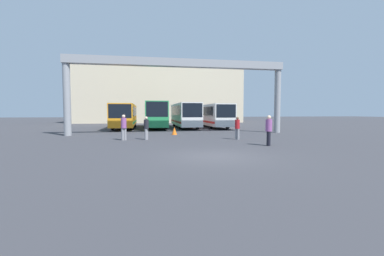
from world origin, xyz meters
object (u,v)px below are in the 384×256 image
bus_slot_3 (212,114)px  pedestrian_near_center (237,127)px  bus_slot_1 (155,113)px  pedestrian_near_right (124,127)px  pedestrian_near_left (269,130)px  bus_slot_0 (125,115)px  traffic_cone (174,131)px  bus_slot_2 (185,114)px  pedestrian_mid_left (146,127)px

bus_slot_3 → pedestrian_near_center: 15.72m
bus_slot_1 → pedestrian_near_right: bearing=-100.7°
bus_slot_1 → pedestrian_near_left: 20.24m
bus_slot_0 → traffic_cone: size_ratio=18.46×
bus_slot_0 → bus_slot_1: bus_slot_1 is taller
pedestrian_near_right → traffic_cone: 5.66m
bus_slot_3 → pedestrian_near_center: (-2.16, -15.55, -0.84)m
bus_slot_0 → bus_slot_2: bearing=-4.8°
bus_slot_1 → pedestrian_mid_left: bus_slot_1 is taller
bus_slot_0 → bus_slot_2: bus_slot_2 is taller
bus_slot_1 → bus_slot_3: bearing=-0.0°
bus_slot_2 → pedestrian_near_right: size_ratio=6.05×
pedestrian_near_right → traffic_cone: pedestrian_near_right is taller
bus_slot_3 → bus_slot_2: bearing=-170.4°
bus_slot_0 → bus_slot_1: bearing=0.1°
traffic_cone → pedestrian_near_left: bearing=-61.2°
bus_slot_0 → pedestrian_near_right: bus_slot_0 is taller
bus_slot_0 → pedestrian_near_center: bearing=-59.3°
bus_slot_1 → pedestrian_near_left: bearing=-72.7°
bus_slot_2 → traffic_cone: size_ratio=16.54×
bus_slot_3 → pedestrian_near_center: bus_slot_3 is taller
bus_slot_1 → pedestrian_near_center: (5.44, -15.56, -0.98)m
pedestrian_mid_left → pedestrian_near_right: size_ratio=0.92×
pedestrian_near_center → bus_slot_2: bearing=148.9°
pedestrian_near_center → pedestrian_mid_left: size_ratio=0.99×
bus_slot_0 → pedestrian_near_center: 18.11m
pedestrian_mid_left → pedestrian_near_right: pedestrian_near_right is taller
pedestrian_near_left → bus_slot_1: bearing=-147.1°
pedestrian_near_right → pedestrian_near_left: bearing=135.2°
bus_slot_2 → bus_slot_3: bearing=9.6°
pedestrian_mid_left → pedestrian_near_right: bearing=116.6°
pedestrian_near_left → pedestrian_near_center: bearing=-155.5°
pedestrian_near_center → pedestrian_near_left: bearing=-28.5°
pedestrian_mid_left → traffic_cone: 4.61m
bus_slot_2 → pedestrian_near_center: 15.03m
bus_slot_3 → pedestrian_near_right: size_ratio=6.75×
bus_slot_3 → traffic_cone: bus_slot_3 is taller
pedestrian_mid_left → bus_slot_0: bearing=35.7°
bus_slot_1 → traffic_cone: bearing=-83.0°
bus_slot_1 → traffic_cone: size_ratio=18.47×
bus_slot_1 → pedestrian_near_right: 14.90m
bus_slot_1 → pedestrian_mid_left: (-1.17, -14.58, -0.97)m
bus_slot_2 → pedestrian_near_right: (-6.56, -13.97, -0.82)m
bus_slot_0 → bus_slot_3: (11.40, -0.00, 0.02)m
pedestrian_near_center → traffic_cone: bearing=-176.9°
bus_slot_3 → pedestrian_near_right: bearing=-125.3°
pedestrian_near_right → traffic_cone: bearing=-153.1°
bus_slot_1 → bus_slot_2: bearing=-9.7°
bus_slot_1 → pedestrian_mid_left: bearing=-94.6°
bus_slot_3 → pedestrian_near_center: bearing=-97.9°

